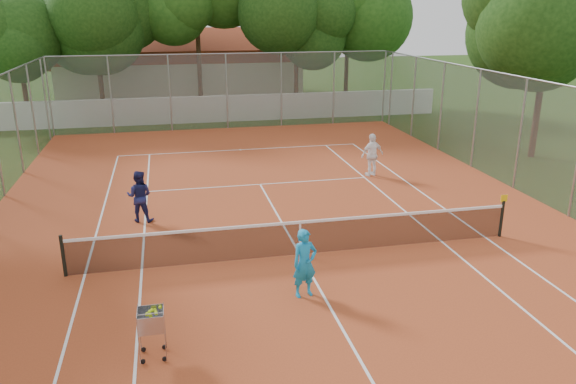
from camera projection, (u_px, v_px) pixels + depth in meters
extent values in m
plane|color=#1E380F|center=(300.00, 255.00, 15.02)|extent=(120.00, 120.00, 0.00)
cube|color=#AF4722|center=(300.00, 255.00, 15.02)|extent=(18.00, 34.00, 0.02)
cube|color=white|center=(300.00, 254.00, 15.02)|extent=(10.98, 23.78, 0.01)
cube|color=black|center=(300.00, 238.00, 14.86)|extent=(11.88, 0.10, 0.98)
cube|color=slate|center=(300.00, 184.00, 14.40)|extent=(18.00, 34.00, 4.00)
cube|color=white|center=(224.00, 109.00, 32.42)|extent=(26.00, 0.30, 1.50)
cube|color=beige|center=(181.00, 67.00, 40.84)|extent=(16.40, 9.00, 4.40)
cube|color=#13330C|center=(216.00, 30.00, 33.87)|extent=(29.00, 19.00, 10.00)
imported|color=#178DC7|center=(305.00, 263.00, 12.65)|extent=(0.66, 0.50, 1.61)
imported|color=navy|center=(139.00, 196.00, 17.14)|extent=(0.91, 0.79, 1.61)
imported|color=white|center=(372.00, 155.00, 21.81)|extent=(1.06, 0.65, 1.68)
cube|color=#A9A9B0|center=(152.00, 332.00, 10.45)|extent=(0.64, 0.64, 1.07)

